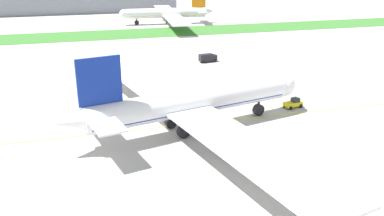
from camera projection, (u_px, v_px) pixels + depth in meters
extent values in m
plane|color=#ADAAA5|center=(161.00, 127.00, 83.77)|extent=(600.00, 600.00, 0.00)
cube|color=yellow|center=(161.00, 127.00, 83.43)|extent=(280.00, 0.36, 0.01)
cube|color=#38722D|center=(113.00, 34.00, 180.46)|extent=(320.00, 24.00, 0.10)
cylinder|color=white|center=(192.00, 102.00, 80.57)|extent=(43.05, 14.86, 5.21)
cube|color=navy|center=(192.00, 106.00, 80.89)|extent=(41.28, 14.06, 0.63)
sphere|color=white|center=(284.00, 85.00, 90.82)|extent=(4.95, 4.95, 4.95)
cone|color=white|center=(69.00, 122.00, 69.78)|extent=(6.59, 5.62, 4.43)
cube|color=navy|center=(99.00, 81.00, 70.14)|extent=(7.65, 2.27, 8.34)
cube|color=white|center=(89.00, 106.00, 76.13)|extent=(6.50, 9.19, 0.36)
cube|color=white|center=(106.00, 125.00, 67.55)|extent=(6.50, 9.19, 0.36)
cube|color=white|center=(140.00, 79.00, 97.92)|extent=(18.01, 39.83, 0.42)
cube|color=white|center=(250.00, 151.00, 61.76)|extent=(18.01, 39.83, 0.42)
cylinder|color=#B7BABF|center=(161.00, 94.00, 91.87)|extent=(5.47, 3.92, 2.87)
cylinder|color=black|center=(171.00, 93.00, 92.98)|extent=(1.10, 3.03, 3.01)
cylinder|color=#B7BABF|center=(225.00, 138.00, 70.06)|extent=(5.47, 3.92, 2.87)
cylinder|color=black|center=(237.00, 135.00, 71.16)|extent=(1.10, 3.03, 3.01)
cylinder|color=black|center=(259.00, 105.00, 89.14)|extent=(0.54, 0.54, 2.02)
cylinder|color=black|center=(258.00, 110.00, 89.49)|extent=(2.66, 1.65, 2.47)
cylinder|color=black|center=(171.00, 117.00, 82.55)|extent=(0.54, 0.54, 2.02)
cylinder|color=black|center=(171.00, 122.00, 82.90)|extent=(2.66, 1.65, 2.47)
cylinder|color=black|center=(183.00, 127.00, 78.04)|extent=(0.54, 0.54, 2.02)
cylinder|color=black|center=(183.00, 132.00, 78.39)|extent=(2.66, 1.65, 2.47)
cube|color=black|center=(281.00, 83.00, 90.25)|extent=(2.67, 4.22, 0.94)
sphere|color=black|center=(107.00, 109.00, 75.21)|extent=(0.36, 0.36, 0.36)
sphere|color=black|center=(121.00, 107.00, 76.42)|extent=(0.36, 0.36, 0.36)
sphere|color=black|center=(135.00, 105.00, 77.64)|extent=(0.36, 0.36, 0.36)
sphere|color=black|center=(149.00, 102.00, 78.86)|extent=(0.36, 0.36, 0.36)
sphere|color=black|center=(162.00, 100.00, 80.08)|extent=(0.36, 0.36, 0.36)
sphere|color=black|center=(174.00, 98.00, 81.29)|extent=(0.36, 0.36, 0.36)
sphere|color=black|center=(186.00, 96.00, 82.51)|extent=(0.36, 0.36, 0.36)
sphere|color=black|center=(198.00, 94.00, 83.73)|extent=(0.36, 0.36, 0.36)
sphere|color=black|center=(210.00, 92.00, 84.95)|extent=(0.36, 0.36, 0.36)
sphere|color=black|center=(221.00, 90.00, 86.16)|extent=(0.36, 0.36, 0.36)
sphere|color=black|center=(232.00, 88.00, 87.38)|extent=(0.36, 0.36, 0.36)
sphere|color=black|center=(242.00, 86.00, 88.60)|extent=(0.36, 0.36, 0.36)
sphere|color=black|center=(253.00, 84.00, 89.81)|extent=(0.36, 0.36, 0.36)
cube|color=yellow|center=(293.00, 104.00, 93.98)|extent=(4.70, 2.96, 0.90)
cube|color=black|center=(295.00, 100.00, 93.96)|extent=(1.88, 1.85, 0.90)
cylinder|color=black|center=(282.00, 107.00, 92.71)|extent=(1.78, 0.53, 0.12)
cylinder|color=black|center=(291.00, 108.00, 92.63)|extent=(0.96, 0.55, 0.90)
cylinder|color=black|center=(285.00, 105.00, 94.29)|extent=(0.96, 0.55, 0.90)
cylinder|color=black|center=(301.00, 106.00, 93.99)|extent=(0.96, 0.55, 0.90)
cylinder|color=black|center=(295.00, 103.00, 95.65)|extent=(0.96, 0.55, 0.90)
cylinder|color=black|center=(253.00, 145.00, 74.81)|extent=(0.12, 0.12, 0.82)
cylinder|color=#BFE519|center=(253.00, 142.00, 74.57)|extent=(0.10, 0.10, 0.52)
cylinder|color=black|center=(254.00, 145.00, 74.82)|extent=(0.12, 0.12, 0.82)
cylinder|color=#BFE519|center=(255.00, 142.00, 74.60)|extent=(0.10, 0.10, 0.52)
cube|color=#BFE519|center=(254.00, 141.00, 74.57)|extent=(0.47, 0.32, 0.58)
sphere|color=tan|center=(254.00, 139.00, 74.43)|extent=(0.22, 0.22, 0.22)
cylinder|color=black|center=(162.00, 117.00, 87.83)|extent=(0.12, 0.12, 0.83)
cylinder|color=#BFE519|center=(162.00, 114.00, 87.67)|extent=(0.10, 0.10, 0.53)
cylinder|color=black|center=(163.00, 117.00, 87.71)|extent=(0.12, 0.12, 0.83)
cylinder|color=#BFE519|center=(163.00, 114.00, 87.39)|extent=(0.10, 0.10, 0.53)
cube|color=#BFE519|center=(162.00, 114.00, 87.52)|extent=(0.46, 0.50, 0.59)
sphere|color=brown|center=(162.00, 112.00, 87.37)|extent=(0.23, 0.23, 0.23)
cube|color=black|center=(206.00, 57.00, 133.50)|extent=(4.70, 2.79, 2.25)
cube|color=black|center=(214.00, 57.00, 134.67)|extent=(2.02, 2.29, 1.77)
cube|color=#263347|center=(216.00, 56.00, 134.85)|extent=(0.36, 1.79, 0.78)
cylinder|color=black|center=(212.00, 59.00, 135.89)|extent=(0.94, 0.43, 0.90)
cylinder|color=black|center=(215.00, 61.00, 134.06)|extent=(0.94, 0.43, 0.90)
cylinder|color=black|center=(201.00, 61.00, 134.38)|extent=(0.94, 0.43, 0.90)
cylinder|color=black|center=(204.00, 62.00, 132.55)|extent=(0.94, 0.43, 0.90)
cylinder|color=white|center=(166.00, 13.00, 206.23)|extent=(39.60, 7.77, 4.86)
cube|color=orange|center=(166.00, 15.00, 206.53)|extent=(38.00, 7.27, 0.58)
sphere|color=white|center=(124.00, 14.00, 202.45)|extent=(4.62, 4.62, 4.62)
cone|color=white|center=(209.00, 11.00, 210.04)|extent=(5.64, 4.52, 4.13)
cube|color=white|center=(202.00, 12.00, 204.63)|extent=(4.89, 8.08, 0.34)
cube|color=white|center=(198.00, 9.00, 213.56)|extent=(4.89, 8.08, 0.34)
cube|color=white|center=(177.00, 20.00, 188.28)|extent=(11.27, 35.96, 0.39)
cube|color=white|center=(165.00, 9.00, 225.32)|extent=(11.27, 35.96, 0.39)
cylinder|color=#B7BABF|center=(172.00, 21.00, 195.91)|extent=(4.80, 3.01, 2.67)
cylinder|color=black|center=(167.00, 21.00, 195.49)|extent=(0.61, 2.83, 2.81)
cylinder|color=#B7BABF|center=(165.00, 14.00, 218.29)|extent=(4.80, 3.01, 2.67)
cylinder|color=black|center=(160.00, 14.00, 217.88)|extent=(0.61, 2.83, 2.81)
cylinder|color=black|center=(137.00, 21.00, 204.72)|extent=(0.51, 0.51, 1.88)
cylinder|color=black|center=(137.00, 23.00, 205.05)|extent=(2.38, 1.21, 2.31)
cylinder|color=black|center=(173.00, 20.00, 205.63)|extent=(0.51, 0.51, 1.88)
cylinder|color=black|center=(173.00, 22.00, 205.96)|extent=(2.38, 1.21, 2.31)
cylinder|color=black|center=(172.00, 19.00, 210.32)|extent=(0.51, 0.51, 1.88)
cylinder|color=black|center=(172.00, 21.00, 210.65)|extent=(2.38, 1.21, 2.31)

